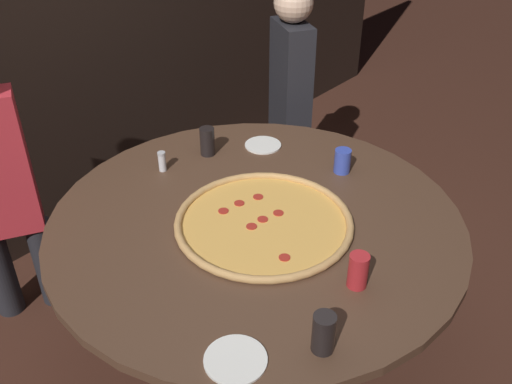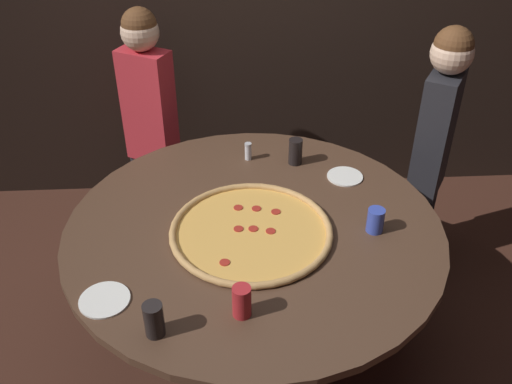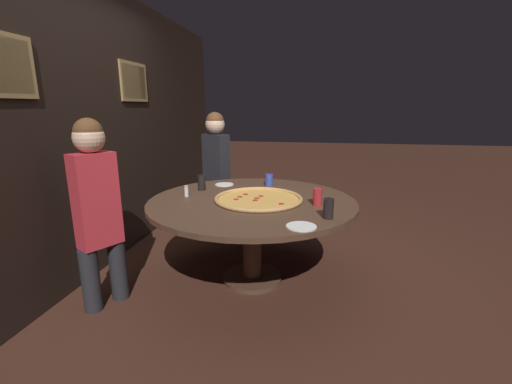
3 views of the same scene
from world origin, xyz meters
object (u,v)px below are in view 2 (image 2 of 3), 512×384
(drink_cup_by_shaker, at_px, (295,151))
(diner_far_right, at_px, (434,138))
(giant_pizza, at_px, (251,231))
(drink_cup_far_left, at_px, (154,320))
(condiment_shaker, at_px, (249,151))
(drink_cup_front_edge, at_px, (375,220))
(white_plate_near_front, at_px, (345,176))
(drink_cup_beside_pizza, at_px, (242,301))
(white_plate_left_side, at_px, (105,300))
(dining_table, at_px, (254,245))
(diner_far_left, at_px, (149,111))

(drink_cup_by_shaker, distance_m, diner_far_right, 0.78)
(giant_pizza, relative_size, drink_cup_by_shaker, 5.19)
(drink_cup_far_left, distance_m, condiment_shaker, 1.26)
(drink_cup_front_edge, relative_size, white_plate_near_front, 0.63)
(drink_cup_beside_pizza, relative_size, white_plate_left_side, 0.68)
(giant_pizza, relative_size, drink_cup_front_edge, 6.39)
(drink_cup_by_shaker, xyz_separation_m, white_plate_left_side, (-0.85, -0.96, -0.07))
(drink_cup_by_shaker, xyz_separation_m, white_plate_near_front, (0.24, -0.15, -0.07))
(dining_table, distance_m, drink_cup_front_edge, 0.57)
(giant_pizza, relative_size, drink_cup_beside_pizza, 5.44)
(drink_cup_front_edge, relative_size, drink_cup_far_left, 0.81)
(giant_pizza, distance_m, diner_far_right, 1.24)
(white_plate_near_front, distance_m, diner_far_right, 0.59)
(drink_cup_beside_pizza, distance_m, white_plate_left_side, 0.54)
(drink_cup_by_shaker, height_order, condiment_shaker, drink_cup_by_shaker)
(white_plate_near_front, bearing_deg, condiment_shaker, 156.99)
(drink_cup_beside_pizza, height_order, drink_cup_front_edge, drink_cup_beside_pizza)
(giant_pizza, relative_size, drink_cup_far_left, 5.19)
(drink_cup_by_shaker, distance_m, drink_cup_front_edge, 0.66)
(drink_cup_front_edge, height_order, condiment_shaker, drink_cup_front_edge)
(dining_table, relative_size, drink_cup_far_left, 12.23)
(drink_cup_by_shaker, bearing_deg, condiment_shaker, 167.65)
(giant_pizza, xyz_separation_m, white_plate_near_front, (0.51, 0.43, -0.01))
(white_plate_near_front, distance_m, white_plate_left_side, 1.36)
(drink_cup_far_left, relative_size, white_plate_near_front, 0.77)
(drink_cup_far_left, distance_m, white_plate_left_side, 0.28)
(drink_cup_beside_pizza, xyz_separation_m, drink_cup_front_edge, (0.61, 0.47, -0.01))
(drink_cup_far_left, bearing_deg, drink_cup_beside_pizza, 13.28)
(diner_far_left, bearing_deg, drink_cup_front_edge, 163.49)
(drink_cup_beside_pizza, distance_m, drink_cup_by_shaker, 1.11)
(giant_pizza, height_order, drink_cup_by_shaker, drink_cup_by_shaker)
(dining_table, height_order, drink_cup_far_left, drink_cup_far_left)
(drink_cup_far_left, height_order, diner_far_right, diner_far_right)
(diner_far_left, xyz_separation_m, diner_far_right, (1.59, -0.43, 0.01))
(white_plate_near_front, height_order, white_plate_left_side, same)
(white_plate_left_side, distance_m, diner_far_right, 1.94)
(drink_cup_far_left, relative_size, condiment_shaker, 1.46)
(drink_cup_front_edge, height_order, diner_far_left, diner_far_left)
(giant_pizza, distance_m, drink_cup_beside_pizza, 0.49)
(white_plate_near_front, bearing_deg, diner_far_right, 24.14)
(dining_table, bearing_deg, white_plate_near_front, 37.29)
(white_plate_near_front, bearing_deg, white_plate_left_side, -143.49)
(white_plate_near_front, xyz_separation_m, white_plate_left_side, (-1.10, -0.81, 0.00))
(dining_table, relative_size, drink_cup_front_edge, 15.06)
(drink_cup_front_edge, bearing_deg, drink_cup_far_left, -149.66)
(drink_cup_beside_pizza, xyz_separation_m, diner_far_right, (1.10, 1.15, 0.01))
(drink_cup_far_left, bearing_deg, white_plate_near_front, 48.19)
(dining_table, bearing_deg, drink_cup_front_edge, -7.16)
(giant_pizza, height_order, drink_cup_far_left, drink_cup_far_left)
(white_plate_left_side, height_order, diner_far_right, diner_far_right)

